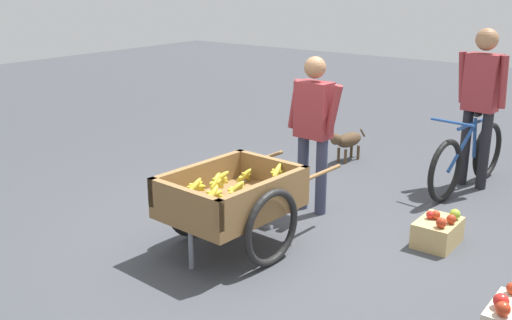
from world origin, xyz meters
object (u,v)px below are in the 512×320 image
object	(u,v)px
bicycle	(468,158)
dog	(347,140)
apple_crate	(438,231)
cyclist_person	(481,93)
vendor_person	(313,122)
fruit_cart	(232,201)

from	to	relation	value
bicycle	dog	bearing A→B (deg)	-94.80
dog	apple_crate	size ratio (longest dim) A/B	1.52
apple_crate	bicycle	bearing A→B (deg)	-169.55
cyclist_person	dog	world-z (taller)	cyclist_person
cyclist_person	dog	bearing A→B (deg)	-89.18
bicycle	cyclist_person	size ratio (longest dim) A/B	0.96
vendor_person	dog	size ratio (longest dim) A/B	2.27
vendor_person	bicycle	bearing A→B (deg)	146.70
bicycle	dog	xyz separation A→B (m)	(-0.13, -1.53, -0.08)
fruit_cart	dog	distance (m)	2.85
cyclist_person	vendor_person	bearing A→B (deg)	-31.34
bicycle	fruit_cart	bearing A→B (deg)	-21.98
dog	fruit_cart	bearing A→B (deg)	9.14
cyclist_person	dog	size ratio (longest dim) A/B	2.57
vendor_person	bicycle	distance (m)	1.92
fruit_cart	apple_crate	distance (m)	1.81
apple_crate	cyclist_person	bearing A→B (deg)	-171.07
cyclist_person	dog	distance (m)	1.73
vendor_person	apple_crate	size ratio (longest dim) A/B	3.46
vendor_person	cyclist_person	size ratio (longest dim) A/B	0.89
vendor_person	cyclist_person	distance (m)	1.98
bicycle	cyclist_person	world-z (taller)	cyclist_person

